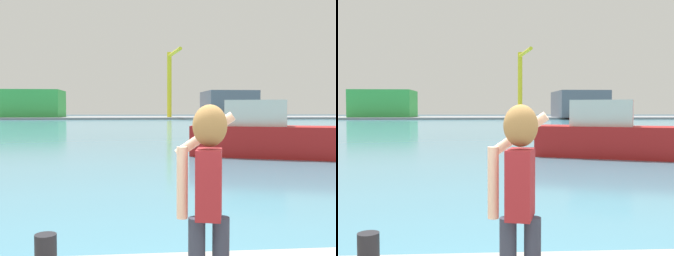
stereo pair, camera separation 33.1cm
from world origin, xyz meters
TOP-DOWN VIEW (x-y plane):
  - ground_plane at (0.00, 50.00)m, footprint 220.00×220.00m
  - harbor_water at (0.00, 52.00)m, footprint 140.00×100.00m
  - far_shore_dock at (0.00, 92.00)m, footprint 140.00×20.00m
  - person_photographer at (0.10, 0.49)m, footprint 0.53×0.57m
  - harbor_bollard at (-1.43, 1.67)m, footprint 0.23×0.23m
  - boat_moored at (5.95, 15.17)m, footprint 7.93×4.80m
  - warehouse_left at (-22.26, 91.46)m, footprint 13.29×11.11m
  - warehouse_right at (21.16, 86.51)m, footprint 10.34×13.41m
  - port_crane at (8.28, 85.20)m, footprint 1.86×11.86m

SIDE VIEW (x-z plane):
  - ground_plane at x=0.00m, z-range 0.00..0.00m
  - harbor_water at x=0.00m, z-range 0.00..0.02m
  - far_shore_dock at x=0.00m, z-range 0.00..0.43m
  - harbor_bollard at x=-1.43m, z-range 0.47..0.83m
  - boat_moored at x=5.95m, z-range -0.33..2.23m
  - person_photographer at x=0.10m, z-range 0.66..2.40m
  - warehouse_right at x=21.16m, z-range 0.43..6.09m
  - warehouse_left at x=-22.26m, z-range 0.43..6.39m
  - port_crane at x=8.28m, z-range 2.20..16.31m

